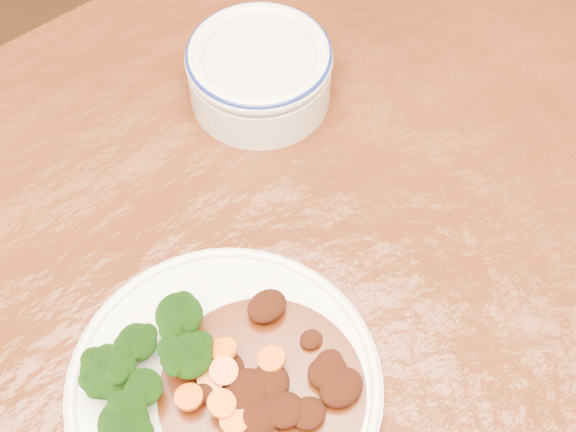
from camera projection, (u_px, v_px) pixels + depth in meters
dinner_plate at (224, 386)px, 0.58m from camera, size 0.23×0.23×0.01m
broccoli_florets at (140, 367)px, 0.56m from camera, size 0.11×0.08×0.04m
mince_stew at (267, 396)px, 0.56m from camera, size 0.15×0.15×0.03m
dip_bowl at (260, 71)px, 0.71m from camera, size 0.13×0.13×0.06m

